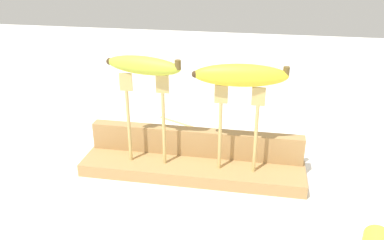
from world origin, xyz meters
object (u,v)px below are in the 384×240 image
at_px(fork_stand_left, 145,111).
at_px(fork_fallen_near, 194,127).
at_px(fork_stand_right, 238,122).
at_px(banana_raised_right, 241,75).
at_px(wire_coil, 160,139).
at_px(banana_raised_left, 143,65).

distance_m(fork_stand_left, fork_fallen_near, 0.29).
height_order(fork_stand_right, fork_fallen_near, fork_stand_right).
height_order(fork_stand_right, banana_raised_right, banana_raised_right).
bearing_deg(fork_fallen_near, fork_stand_left, -103.47).
xyz_separation_m(banana_raised_right, wire_coil, (-0.20, 0.16, -0.23)).
bearing_deg(banana_raised_right, wire_coil, 142.32).
bearing_deg(banana_raised_right, fork_stand_left, 180.00).
xyz_separation_m(fork_stand_right, banana_raised_right, (-0.00, -0.00, 0.09)).
bearing_deg(fork_fallen_near, fork_stand_right, -61.75).
relative_size(fork_stand_left, fork_stand_right, 1.07).
xyz_separation_m(fork_stand_right, fork_fallen_near, (-0.13, 0.24, -0.13)).
bearing_deg(fork_stand_left, wire_coil, 95.33).
relative_size(banana_raised_right, wire_coil, 1.61).
xyz_separation_m(banana_raised_left, fork_fallen_near, (0.06, 0.24, -0.24)).
distance_m(banana_raised_left, wire_coil, 0.28).
bearing_deg(fork_stand_right, fork_stand_left, 180.00).
relative_size(banana_raised_left, fork_fallen_near, 0.94).
xyz_separation_m(banana_raised_right, fork_fallen_near, (-0.13, 0.24, -0.23)).
relative_size(banana_raised_left, wire_coil, 1.44).
height_order(fork_stand_right, wire_coil, fork_stand_right).
relative_size(fork_stand_right, wire_coil, 1.60).
distance_m(banana_raised_right, fork_fallen_near, 0.36).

